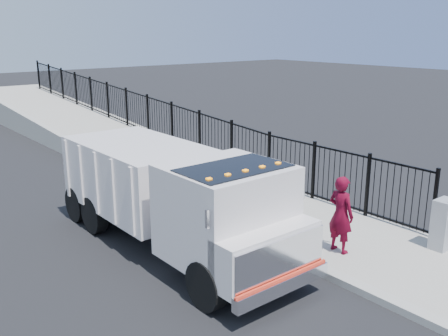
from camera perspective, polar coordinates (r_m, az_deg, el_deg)
ground at (r=12.48m, az=6.17°, el=-9.63°), size 120.00×120.00×0.00m
sidewalk at (r=12.76m, az=18.92°, el=-9.56°), size 3.55×12.00×0.12m
curb at (r=11.29m, az=13.57°, el=-12.39°), size 0.30×12.00×0.16m
ramp at (r=26.51m, az=-15.67°, el=3.42°), size 3.95×24.06×3.19m
iron_fence at (r=23.46m, az=-8.64°, el=4.55°), size 0.10×28.00×1.80m
truck at (r=12.09m, az=-5.64°, el=-2.91°), size 2.59×7.67×2.63m
worker at (r=12.19m, az=13.20°, el=-5.18°), size 0.46×0.69×1.88m
utility_cabinet at (r=13.24m, az=23.77°, el=-5.91°), size 0.55×0.40×1.25m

